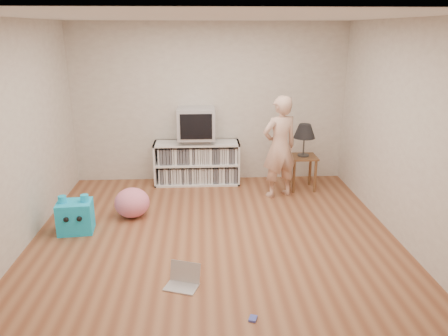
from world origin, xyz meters
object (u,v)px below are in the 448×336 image
dvd_deck (197,140)px  plush_pink (132,203)px  table_lamp (305,132)px  laptop (183,279)px  plush_blue (75,216)px  crt_tv (196,123)px  person (280,147)px  media_unit (197,163)px  side_table (303,164)px

dvd_deck → plush_pink: 1.69m
table_lamp → laptop: size_ratio=1.33×
laptop → plush_pink: (-0.76, 1.74, 0.14)m
table_lamp → plush_pink: (-2.58, -0.97, -0.74)m
plush_blue → plush_pink: plush_blue is taller
crt_tv → plush_pink: (-0.88, -1.34, -0.82)m
person → plush_pink: (-2.14, -0.68, -0.58)m
table_lamp → plush_blue: table_lamp is taller
person → media_unit: bearing=-48.4°
media_unit → crt_tv: size_ratio=2.33×
person → side_table: bearing=-166.3°
table_lamp → person: bearing=-146.4°
crt_tv → table_lamp: 1.73m
dvd_deck → plush_pink: bearing=-123.4°
side_table → table_lamp: table_lamp is taller
person → plush_blue: person is taller
side_table → laptop: size_ratio=1.42×
side_table → media_unit: bearing=167.2°
plush_blue → plush_pink: size_ratio=1.03×
person → plush_blue: (-2.79, -1.12, -0.57)m
media_unit → plush_pink: (-0.88, -1.36, -0.15)m
media_unit → plush_pink: 1.63m
dvd_deck → plush_blue: (-1.53, -1.78, -0.53)m
laptop → crt_tv: bearing=107.1°
media_unit → dvd_deck: size_ratio=3.11×
laptop → side_table: bearing=75.6°
media_unit → dvd_deck: bearing=-90.0°
plush_pink → dvd_deck: bearing=56.6°
dvd_deck → person: size_ratio=0.29×
media_unit → crt_tv: 0.67m
crt_tv → side_table: size_ratio=1.09×
side_table → crt_tv: bearing=167.8°
crt_tv → plush_pink: crt_tv is taller
plush_pink → crt_tv: bearing=56.6°
crt_tv → side_table: bearing=-12.2°
side_table → plush_pink: (-2.58, -0.97, -0.21)m
plush_blue → plush_pink: (0.65, 0.44, -0.01)m
media_unit → table_lamp: 1.83m
laptop → plush_pink: 1.90m
laptop → plush_blue: 1.92m
dvd_deck → table_lamp: (1.69, -0.37, 0.21)m
plush_blue → dvd_deck: bearing=43.6°
side_table → person: person is taller
dvd_deck → plush_pink: size_ratio=0.94×
media_unit → side_table: bearing=-12.8°
crt_tv → person: person is taller
table_lamp → plush_blue: size_ratio=1.04×
side_table → plush_blue: bearing=-156.4°
crt_tv → side_table: 1.83m
person → plush_pink: bearing=-2.3°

